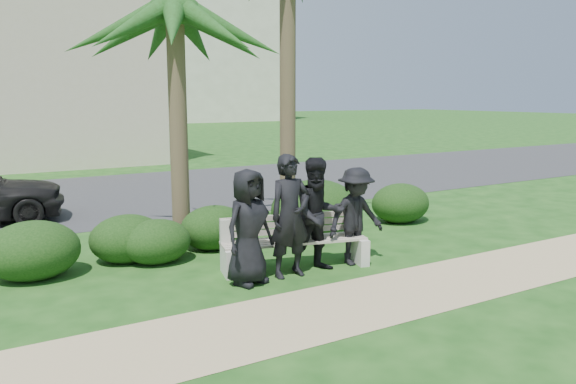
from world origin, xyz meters
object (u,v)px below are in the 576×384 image
object	(u,v)px
man_a	(249,227)
palm_left	(175,13)
man_b	(290,216)
park_bench	(294,245)
man_d	(356,216)
man_c	(318,215)

from	to	relation	value
man_a	palm_left	distance (m)	4.17
man_a	palm_left	world-z (taller)	palm_left
man_a	man_b	xyz separation A→B (m)	(0.68, -0.01, 0.08)
park_bench	man_a	size ratio (longest dim) A/B	1.45
man_d	palm_left	world-z (taller)	palm_left
park_bench	man_c	world-z (taller)	man_c
man_c	palm_left	xyz separation A→B (m)	(-1.23, 2.64, 3.18)
man_c	man_a	bearing A→B (deg)	-172.07
man_b	palm_left	size ratio (longest dim) A/B	0.36
man_c	park_bench	bearing A→B (deg)	137.03
man_a	park_bench	bearing A→B (deg)	0.28
palm_left	man_d	bearing A→B (deg)	-53.98
man_b	palm_left	world-z (taller)	palm_left
man_c	palm_left	distance (m)	4.32
man_b	palm_left	distance (m)	4.18
man_a	palm_left	bearing A→B (deg)	73.75
man_a	man_c	distance (m)	1.18
man_b	man_d	xyz separation A→B (m)	(1.21, 0.00, -0.14)
park_bench	man_b	bearing A→B (deg)	-116.97
man_b	palm_left	bearing A→B (deg)	105.09
park_bench	man_a	world-z (taller)	man_a
man_c	man_d	xyz separation A→B (m)	(0.70, -0.01, -0.10)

